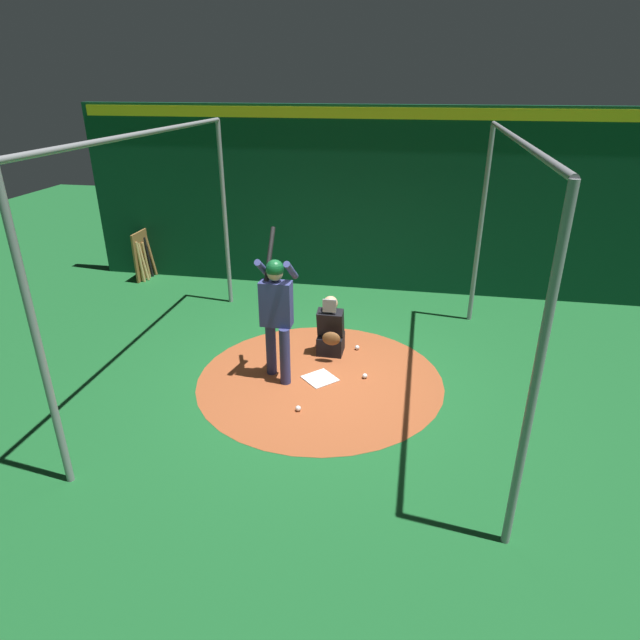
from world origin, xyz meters
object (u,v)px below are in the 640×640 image
catcher (331,331)px  baseball_0 (357,347)px  bat_rack (146,255)px  baseball_1 (298,408)px  baseball_2 (365,376)px  batter (276,308)px  home_plate (320,378)px

catcher → baseball_0: bearing=116.8°
catcher → bat_rack: size_ratio=0.94×
baseball_1 → baseball_2: same height
batter → baseball_0: bearing=136.5°
batter → baseball_1: size_ratio=29.00×
baseball_0 → home_plate: bearing=-22.3°
home_plate → catcher: 0.90m
home_plate → baseball_0: 1.11m
home_plate → baseball_0: bearing=157.7°
batter → catcher: batter is taller
batter → baseball_2: 1.65m
catcher → baseball_1: 1.73m
batter → home_plate: bearing=95.6°
baseball_0 → baseball_2: (0.88, 0.22, 0.00)m
bat_rack → baseball_1: bat_rack is taller
batter → baseball_2: batter is taller
home_plate → bat_rack: bat_rack is taller
home_plate → baseball_2: baseball_2 is taller
baseball_2 → catcher: bearing=-137.3°
bat_rack → baseball_0: (2.67, 5.00, -0.45)m
catcher → baseball_1: size_ratio=13.37×
home_plate → baseball_1: size_ratio=5.68×
home_plate → bat_rack: bearing=-128.9°
home_plate → baseball_0: baseball_0 is taller
bat_rack → baseball_1: 6.39m
home_plate → catcher: (-0.82, 0.02, 0.38)m
home_plate → baseball_1: (0.86, -0.13, 0.03)m
bat_rack → baseball_2: 6.33m
baseball_1 → catcher: bearing=175.0°
bat_rack → baseball_0: bat_rack is taller
catcher → baseball_1: bearing=-5.0°
baseball_2 → baseball_0: bearing=-165.9°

